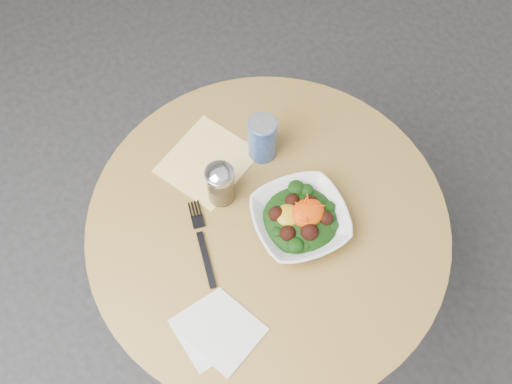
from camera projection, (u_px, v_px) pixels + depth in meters
ground at (264, 306)px, 2.07m from camera, size 6.00×6.00×0.00m
table at (267, 251)px, 1.58m from camera, size 0.90×0.90×0.75m
cloth_napkin at (207, 161)px, 1.48m from camera, size 0.27×0.26×0.00m
paper_napkins at (218, 331)px, 1.28m from camera, size 0.19×0.19×0.00m
salad_bowl at (300, 219)px, 1.37m from camera, size 0.27×0.27×0.09m
fork at (202, 240)px, 1.38m from camera, size 0.09×0.23×0.00m
spice_shaker at (220, 184)px, 1.38m from camera, size 0.07×0.07×0.13m
beverage_can at (262, 138)px, 1.44m from camera, size 0.07×0.07×0.14m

